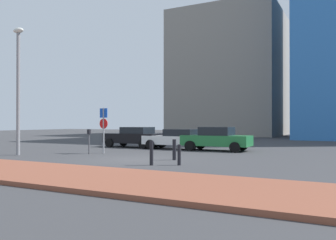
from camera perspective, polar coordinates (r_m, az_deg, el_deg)
ground_plane at (r=17.38m, az=-5.51°, el=-6.39°), size 120.00×120.00×0.00m
sidewalk_brick at (r=12.99m, az=-19.56°, el=-8.09°), size 40.00×3.89×0.14m
parked_car_black at (r=25.80m, az=-5.57°, el=-2.70°), size 4.31×2.02×1.48m
parked_car_white at (r=23.94m, az=1.44°, el=-3.03°), size 4.42×2.03×1.36m
parked_car_green at (r=22.88m, az=7.84°, el=-2.98°), size 4.37×2.08×1.52m
parking_sign_post at (r=21.05m, az=-10.38°, el=-0.76°), size 0.60×0.10×2.67m
parking_meter at (r=20.72m, az=-12.66°, el=-2.86°), size 0.18×0.14×1.42m
street_lamp at (r=21.33m, az=-23.07°, el=5.95°), size 0.70×0.36×7.07m
traffic_bollard_near at (r=17.05m, az=1.03°, el=-4.82°), size 0.18×0.18×1.00m
traffic_bollard_mid at (r=14.98m, az=-2.69°, el=-5.35°), size 0.16×0.16×1.04m
traffic_bollard_far at (r=14.99m, az=1.82°, el=-5.66°), size 0.15×0.15×0.88m
building_under_construction at (r=53.07m, az=10.04°, el=7.15°), size 14.73×14.08×17.55m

